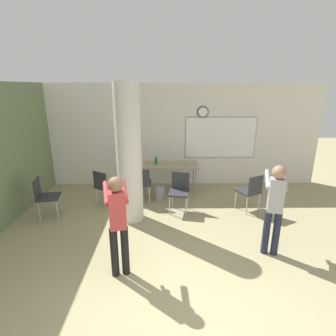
% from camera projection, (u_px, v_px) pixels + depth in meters
% --- Properties ---
extents(wall_back, '(8.00, 0.15, 2.80)m').
position_uv_depth(wall_back, '(176.00, 136.00, 7.26)').
color(wall_back, silver).
rests_on(wall_back, ground_plane).
extents(support_pillar, '(0.51, 0.51, 2.80)m').
position_uv_depth(support_pillar, '(129.00, 155.00, 5.20)').
color(support_pillar, silver).
rests_on(support_pillar, ground_plane).
extents(folding_table, '(1.42, 0.65, 0.76)m').
position_uv_depth(folding_table, '(170.00, 166.00, 6.87)').
color(folding_table, tan).
rests_on(folding_table, ground_plane).
extents(bottle_on_table, '(0.07, 0.07, 0.22)m').
position_uv_depth(bottle_on_table, '(156.00, 161.00, 6.82)').
color(bottle_on_table, '#1E6B2D').
rests_on(bottle_on_table, folding_table).
extents(waste_bin, '(0.25, 0.25, 0.34)m').
position_uv_depth(waste_bin, '(160.00, 193.00, 6.49)').
color(waste_bin, gray).
rests_on(waste_bin, ground_plane).
extents(chair_mid_room, '(0.59, 0.59, 0.87)m').
position_uv_depth(chair_mid_room, '(251.00, 190.00, 5.81)').
color(chair_mid_room, '#2D2D33').
rests_on(chair_mid_room, ground_plane).
extents(chair_table_left, '(0.45, 0.45, 0.87)m').
position_uv_depth(chair_table_left, '(142.00, 182.00, 6.29)').
color(chair_table_left, '#2D2D33').
rests_on(chair_table_left, ground_plane).
extents(chair_table_front, '(0.52, 0.52, 0.87)m').
position_uv_depth(chair_table_front, '(180.00, 189.00, 5.84)').
color(chair_table_front, '#2D2D33').
rests_on(chair_table_front, ground_plane).
extents(chair_by_left_wall, '(0.51, 0.51, 0.87)m').
position_uv_depth(chair_by_left_wall, '(45.00, 195.00, 5.55)').
color(chair_by_left_wall, '#2D2D33').
rests_on(chair_by_left_wall, ground_plane).
extents(chair_near_pillar, '(0.61, 0.61, 0.87)m').
position_uv_depth(chair_near_pillar, '(105.00, 185.00, 6.10)').
color(chair_near_pillar, '#2D2D33').
rests_on(chair_near_pillar, ground_plane).
extents(person_playing_side, '(0.46, 0.65, 1.55)m').
position_uv_depth(person_playing_side, '(275.00, 203.00, 4.19)').
color(person_playing_side, '#1E2338').
rests_on(person_playing_side, ground_plane).
extents(person_playing_front, '(0.44, 0.61, 1.55)m').
position_uv_depth(person_playing_front, '(118.00, 219.00, 3.70)').
color(person_playing_front, black).
rests_on(person_playing_front, ground_plane).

